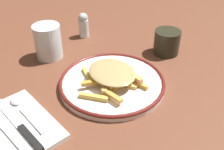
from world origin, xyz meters
TOP-DOWN VIEW (x-y plane):
  - ground_plane at (0.00, 0.00)m, footprint 2.60×2.60m
  - plate at (0.00, 0.00)m, footprint 0.29×0.29m
  - fries_heap at (0.00, -0.00)m, footprint 0.19×0.19m
  - napkin at (-0.26, 0.04)m, footprint 0.15×0.22m
  - fork at (-0.29, 0.05)m, footprint 0.02×0.18m
  - knife at (-0.26, 0.02)m, footprint 0.03×0.21m
  - spoon at (-0.23, 0.07)m, footprint 0.03×0.15m
  - water_glass at (-0.03, 0.25)m, footprint 0.08×0.08m
  - coffee_mug at (0.25, 0.00)m, footprint 0.11×0.08m
  - salt_shaker at (0.14, 0.28)m, footprint 0.04×0.04m

SIDE VIEW (x-z plane):
  - ground_plane at x=0.00m, z-range 0.00..0.00m
  - napkin at x=-0.26m, z-range 0.00..0.01m
  - plate at x=0.00m, z-range 0.00..0.02m
  - fork at x=-0.29m, z-range 0.01..0.02m
  - knife at x=-0.26m, z-range 0.01..0.02m
  - spoon at x=-0.23m, z-range 0.01..0.02m
  - fries_heap at x=0.00m, z-range 0.02..0.06m
  - coffee_mug at x=0.25m, z-range 0.00..0.08m
  - salt_shaker at x=0.14m, z-range 0.00..0.09m
  - water_glass at x=-0.03m, z-range 0.00..0.11m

